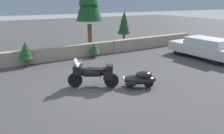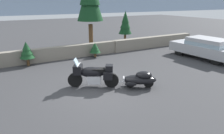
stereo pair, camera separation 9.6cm
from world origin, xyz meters
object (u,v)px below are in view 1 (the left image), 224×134
car_shaped_trailer (140,79)px  pine_tree_secondary (124,24)px  sedan_at_right_edge (204,47)px  touring_motorcycle (93,74)px

car_shaped_trailer → pine_tree_secondary: (4.72, 8.56, 1.44)m
pine_tree_secondary → sedan_at_right_edge: bearing=-72.5°
sedan_at_right_edge → pine_tree_secondary: 7.13m
pine_tree_secondary → touring_motorcycle: bearing=-131.1°
sedan_at_right_edge → car_shaped_trailer: bearing=-164.9°
car_shaped_trailer → touring_motorcycle: bearing=149.1°
touring_motorcycle → car_shaped_trailer: touring_motorcycle is taller
car_shaped_trailer → pine_tree_secondary: bearing=61.1°
sedan_at_right_edge → pine_tree_secondary: bearing=107.5°
touring_motorcycle → pine_tree_secondary: size_ratio=0.69×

